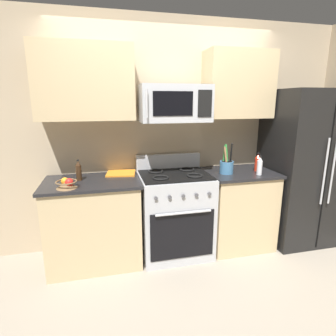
% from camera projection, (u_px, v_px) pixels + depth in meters
% --- Properties ---
extents(ground_plane, '(16.00, 16.00, 0.00)m').
position_uv_depth(ground_plane, '(191.00, 286.00, 2.57)').
color(ground_plane, gray).
extents(wall_back, '(8.00, 0.10, 2.60)m').
position_uv_depth(wall_back, '(166.00, 135.00, 3.23)').
color(wall_back, tan).
rests_on(wall_back, ground).
extents(counter_left, '(0.96, 0.65, 0.91)m').
position_uv_depth(counter_left, '(94.00, 222.00, 2.87)').
color(counter_left, tan).
rests_on(counter_left, ground).
extents(range_oven, '(0.76, 0.69, 1.09)m').
position_uv_depth(range_oven, '(174.00, 213.00, 3.06)').
color(range_oven, '#B2B5BA').
rests_on(range_oven, ground).
extents(counter_right, '(0.77, 0.65, 0.91)m').
position_uv_depth(counter_right, '(237.00, 208.00, 3.24)').
color(counter_right, tan).
rests_on(counter_right, ground).
extents(refrigerator, '(0.85, 0.76, 1.82)m').
position_uv_depth(refrigerator, '(303.00, 167.00, 3.30)').
color(refrigerator, black).
rests_on(refrigerator, ground).
extents(microwave, '(0.72, 0.44, 0.37)m').
position_uv_depth(microwave, '(174.00, 103.00, 2.80)').
color(microwave, '#B2B5BA').
extents(upper_cabinets_left, '(0.95, 0.34, 0.73)m').
position_uv_depth(upper_cabinets_left, '(85.00, 83.00, 2.69)').
color(upper_cabinets_left, tan).
extents(upper_cabinets_right, '(0.76, 0.34, 0.73)m').
position_uv_depth(upper_cabinets_right, '(238.00, 85.00, 3.07)').
color(upper_cabinets_right, tan).
extents(utensil_crock, '(0.15, 0.15, 0.34)m').
position_uv_depth(utensil_crock, '(227.00, 166.00, 3.03)').
color(utensil_crock, teal).
rests_on(utensil_crock, counter_right).
extents(fruit_basket, '(0.19, 0.19, 0.10)m').
position_uv_depth(fruit_basket, '(67.00, 184.00, 2.52)').
color(fruit_basket, brown).
rests_on(fruit_basket, counter_left).
extents(cutting_board, '(0.34, 0.31, 0.02)m').
position_uv_depth(cutting_board, '(121.00, 173.00, 3.02)').
color(cutting_board, orange).
rests_on(cutting_board, counter_left).
extents(bottle_vinegar, '(0.06, 0.06, 0.21)m').
position_uv_depth(bottle_vinegar, '(260.00, 166.00, 2.96)').
color(bottle_vinegar, silver).
rests_on(bottle_vinegar, counter_right).
extents(bottle_soy, '(0.06, 0.06, 0.22)m').
position_uv_depth(bottle_soy, '(79.00, 171.00, 2.75)').
color(bottle_soy, '#382314').
rests_on(bottle_soy, counter_left).
extents(bottle_hot_sauce, '(0.07, 0.07, 0.21)m').
position_uv_depth(bottle_hot_sauce, '(258.00, 163.00, 3.12)').
color(bottle_hot_sauce, red).
rests_on(bottle_hot_sauce, counter_right).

